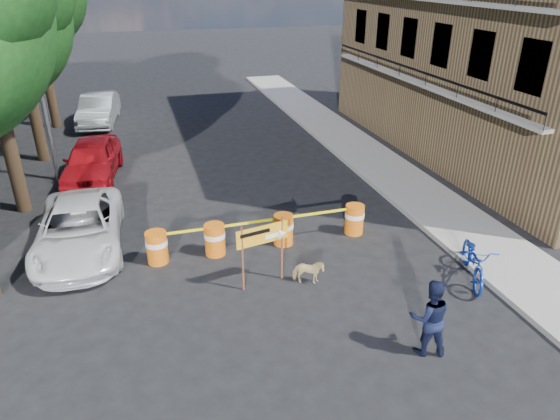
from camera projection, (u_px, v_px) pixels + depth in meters
ground at (284, 296)px, 12.08m from camera, size 120.00×120.00×0.00m
sidewalk_east at (395, 177)px, 18.80m from camera, size 2.40×40.00×0.15m
apartment_building at (520, 2)px, 19.41m from camera, size 8.00×16.00×12.00m
streetlamp at (36, 60)px, 16.87m from camera, size 1.25×0.18×8.00m
barrel_far_left at (157, 247)px, 13.29m from camera, size 0.58×0.58×0.90m
barrel_mid_left at (215, 239)px, 13.67m from camera, size 0.58×0.58×0.90m
barrel_mid_right at (283, 229)px, 14.20m from camera, size 0.58×0.58×0.90m
barrel_far_right at (354, 219)px, 14.78m from camera, size 0.58×0.58×0.90m
detour_sign at (269, 238)px, 12.07m from camera, size 1.34×0.38×1.74m
pedestrian at (430, 317)px, 9.99m from camera, size 0.97×0.85×1.70m
bicycle at (477, 242)px, 12.29m from camera, size 1.14×1.33×2.14m
dog at (308, 272)px, 12.43m from camera, size 0.86×0.60×0.67m
suv_white at (79, 229)px, 13.80m from camera, size 2.31×4.85×1.34m
sedan_red at (92, 160)px, 18.54m from camera, size 2.33×4.59×1.50m
sedan_silver at (99, 109)px, 25.22m from camera, size 2.10×4.70×1.50m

